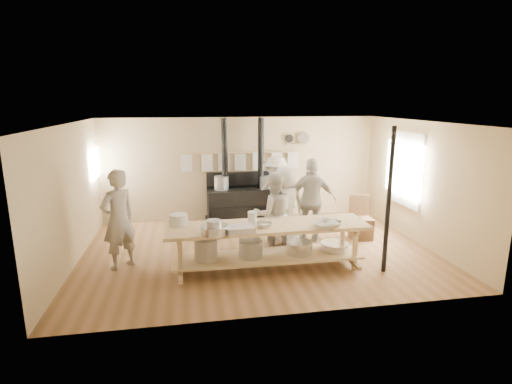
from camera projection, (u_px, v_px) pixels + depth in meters
ground at (258, 251)px, 8.15m from camera, size 7.00×7.00×0.00m
room_shell at (259, 173)px, 7.79m from camera, size 7.00×7.00×7.00m
window_right at (405, 169)px, 8.98m from camera, size 0.09×1.50×1.65m
left_opening at (95, 163)px, 9.13m from camera, size 0.00×0.90×0.90m
stove at (243, 201)px, 10.07m from camera, size 1.90×0.75×2.60m
towel_rail at (242, 159)px, 10.11m from camera, size 3.00×0.04×0.47m
back_wall_shelf at (298, 140)px, 10.29m from camera, size 0.63×0.14×0.32m
prep_table at (267, 242)px, 7.17m from camera, size 3.60×0.90×0.85m
support_post at (389, 201)px, 6.91m from camera, size 0.08×0.08×2.60m
cook_far_left at (118, 220)px, 7.17m from camera, size 0.79×0.77×1.84m
cook_left at (274, 214)px, 7.78m from camera, size 0.82×0.65×1.68m
cook_center at (285, 206)px, 8.42m from camera, size 0.86×0.60×1.68m
cook_right at (312, 201)px, 8.54m from camera, size 1.13×0.63×1.83m
cook_by_window at (276, 191)px, 9.64m from camera, size 1.27×1.21×1.73m
chair at (361, 226)px, 8.87m from camera, size 0.48×0.48×0.95m
bowl_white_a at (179, 221)px, 7.15m from camera, size 0.36×0.36×0.08m
bowl_steel_a at (264, 225)px, 6.93m from camera, size 0.39×0.39×0.09m
bowl_white_b at (325, 224)px, 6.93m from camera, size 0.50×0.50×0.11m
bowl_steel_b at (331, 224)px, 6.95m from camera, size 0.44×0.44×0.11m
roasting_pan at (240, 229)px, 6.68m from camera, size 0.50×0.36×0.10m
mixing_bowl_large at (214, 230)px, 6.60m from camera, size 0.57×0.57×0.15m
bucket_galv at (214, 227)px, 6.59m from camera, size 0.27×0.27×0.23m
deep_bowl_enamel at (179, 220)px, 7.06m from camera, size 0.38×0.38×0.19m
pitcher at (252, 218)px, 7.06m from camera, size 0.18×0.18×0.25m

